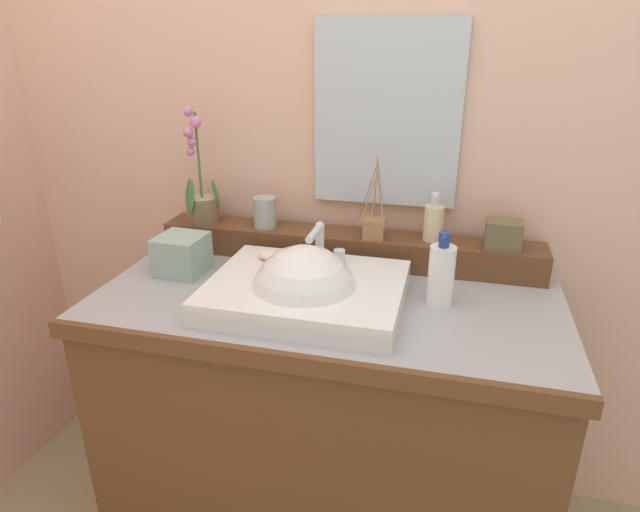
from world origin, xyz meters
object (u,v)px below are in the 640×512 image
reed_diffuser (374,227)px  lotion_bottle (441,274)px  tumbler_cup (265,212)px  trinket_box (503,234)px  soap_bar (270,256)px  sink_basin (305,296)px  potted_plant (201,198)px  soap_dispenser (433,221)px  tissue_box (182,254)px

reed_diffuser → lotion_bottle: 0.29m
tumbler_cup → trinket_box: bearing=-0.5°
reed_diffuser → soap_bar: bearing=-147.2°
reed_diffuser → sink_basin: bearing=-113.8°
tumbler_cup → lotion_bottle: size_ratio=0.49×
sink_basin → trinket_box: sink_basin is taller
soap_bar → potted_plant: (-0.29, 0.18, 0.10)m
soap_bar → soap_dispenser: 0.48m
soap_bar → tissue_box: tissue_box is taller
lotion_bottle → reed_diffuser: bearing=135.7°
soap_dispenser → trinket_box: size_ratio=1.45×
trinket_box → tissue_box: trinket_box is taller
soap_dispenser → tumbler_cup: bearing=-178.9°
soap_bar → trinket_box: trinket_box is taller
sink_basin → reed_diffuser: (0.13, 0.29, 0.10)m
potted_plant → soap_bar: bearing=-32.3°
tissue_box → trinket_box: bearing=12.5°
soap_dispenser → reed_diffuser: 0.17m
tumbler_cup → potted_plant: bearing=-179.0°
sink_basin → soap_dispenser: bearing=47.2°
trinket_box → soap_bar: bearing=-162.8°
tumbler_cup → soap_bar: bearing=-66.8°
reed_diffuser → tissue_box: bearing=-160.6°
soap_bar → tissue_box: (-0.26, -0.02, -0.02)m
potted_plant → trinket_box: potted_plant is taller
tumbler_cup → lotion_bottle: bearing=-21.5°
potted_plant → tissue_box: 0.23m
soap_dispenser → tissue_box: size_ratio=1.08×
potted_plant → soap_dispenser: potted_plant is taller
soap_dispenser → soap_bar: bearing=-155.4°
tumbler_cup → lotion_bottle: 0.59m
sink_basin → lotion_bottle: lotion_bottle is taller
lotion_bottle → trinket_box: bearing=53.3°
tumbler_cup → reed_diffuser: reed_diffuser is taller
sink_basin → reed_diffuser: 0.33m
potted_plant → lotion_bottle: potted_plant is taller
tissue_box → sink_basin: bearing=-14.9°
potted_plant → trinket_box: (0.91, -0.00, -0.04)m
soap_bar → tissue_box: size_ratio=0.54×
lotion_bottle → potted_plant: bearing=164.4°
trinket_box → lotion_bottle: lotion_bottle is taller
sink_basin → potted_plant: (-0.42, 0.30, 0.14)m
soap_bar → potted_plant: 0.35m
sink_basin → soap_bar: 0.19m
lotion_bottle → soap_dispenser: bearing=99.4°
sink_basin → lotion_bottle: bearing=15.7°
soap_bar → tumbler_cup: tumbler_cup is taller
reed_diffuser → lotion_bottle: (0.20, -0.20, -0.04)m
sink_basin → tumbler_cup: 0.39m
soap_bar → lotion_bottle: bearing=-3.5°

